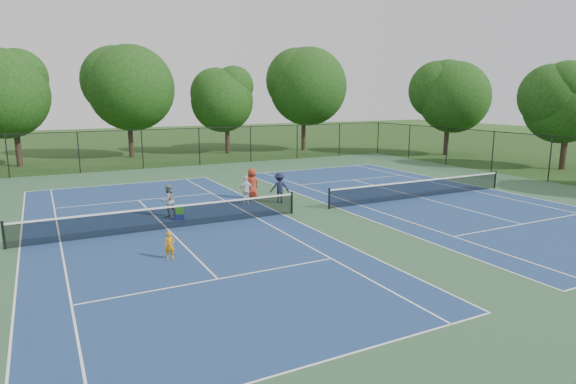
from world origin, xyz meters
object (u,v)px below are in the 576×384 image
tree_back_d (304,83)px  bystander_a (246,190)px  tree_side_e (449,93)px  child_player (170,245)px  bystander_c (252,184)px  tree_back_a (12,89)px  instructor (168,201)px  ball_hopper (179,209)px  ball_crate (179,217)px  bystander_b (280,188)px  tree_back_b (127,84)px  tree_back_c (226,97)px  tree_side_f (569,100)px

tree_back_d → bystander_a: 26.69m
tree_side_e → tree_back_d: bearing=135.0°
child_player → bystander_c: bystander_c is taller
tree_back_a → instructor: size_ratio=6.03×
tree_back_d → ball_hopper: 30.33m
child_player → ball_crate: child_player is taller
tree_side_e → instructor: tree_side_e is taller
tree_back_d → bystander_b: bearing=-122.0°
tree_back_d → child_player: bearing=-126.8°
tree_back_a → tree_back_d: tree_back_d is taller
tree_back_d → bystander_c: (-14.38, -20.00, -5.98)m
tree_back_b → ball_crate: (-2.13, -24.67, -6.45)m
bystander_b → tree_back_c: bearing=-88.2°
tree_back_c → tree_side_f: bearing=-49.2°
bystander_a → bystander_c: bystander_c is taller
tree_back_a → ball_hopper: bearing=-73.1°
tree_back_d → tree_side_f: tree_back_d is taller
tree_back_b → instructor: 24.65m
tree_back_d → bystander_b: tree_back_d is taller
tree_side_f → instructor: 30.75m
instructor → bystander_b: size_ratio=0.95×
tree_back_d → tree_side_e: (10.00, -10.00, -1.02)m
tree_back_a → ball_hopper: 24.33m
tree_side_e → bystander_b: size_ratio=5.54×
tree_side_f → ball_crate: (-30.13, -1.67, -5.11)m
bystander_c → ball_crate: size_ratio=4.35×
bystander_a → ball_crate: bystander_a is taller
tree_back_d → ball_hopper: tree_back_d is taller
tree_back_a → instructor: 23.41m
tree_side_e → child_player: size_ratio=9.10×
tree_back_c → instructor: (-11.40, -22.83, -4.72)m
bystander_c → ball_crate: bearing=14.1°
bystander_b → ball_hopper: (-5.65, -1.13, -0.32)m
tree_back_a → ball_crate: (6.87, -22.67, -5.90)m
tree_side_f → bystander_c: 25.78m
tree_back_b → bystander_b: bearing=-81.5°
bystander_c → bystander_a: bearing=38.1°
tree_back_b → instructor: tree_back_b is taller
bystander_a → ball_crate: 4.28m
child_player → bystander_b: size_ratio=0.61×
ball_hopper → instructor: bearing=108.4°
tree_side_e → tree_side_f: 11.06m
child_player → bystander_b: 9.69m
bystander_b → ball_hopper: bystander_b is taller
tree_back_d → bystander_b: size_ratio=6.47×
tree_side_f → child_player: bearing=-167.9°
tree_back_c → child_player: size_ratio=8.61×
tree_back_a → tree_back_d: bearing=0.0°
tree_side_f → bystander_a: tree_side_f is taller
bystander_c → tree_back_b: bearing=-98.4°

